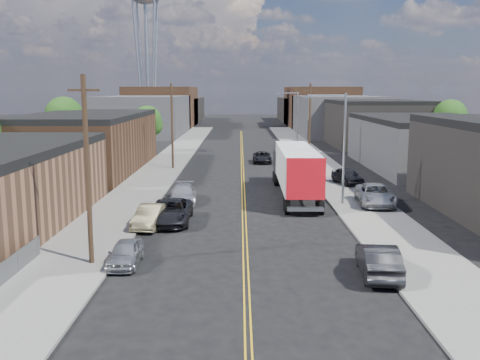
{
  "coord_description": "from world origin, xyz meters",
  "views": [
    {
      "loc": [
        -0.31,
        -17.3,
        9.2
      ],
      "look_at": [
        -0.3,
        22.48,
        2.5
      ],
      "focal_mm": 40.0,
      "sensor_mm": 36.0,
      "label": 1
    }
  ],
  "objects_px": {
    "car_left_a": "(125,253)",
    "car_right_lot_c": "(347,176)",
    "semi_truck": "(295,168)",
    "car_right_oncoming": "(378,260)",
    "car_ahead_truck": "(262,157)",
    "car_left_b": "(150,216)",
    "car_right_lot_a": "(375,195)",
    "car_left_c": "(171,212)",
    "car_left_d": "(183,194)"
  },
  "relations": [
    {
      "from": "car_left_b",
      "to": "car_ahead_truck",
      "type": "bearing_deg",
      "value": 80.4
    },
    {
      "from": "car_left_a",
      "to": "car_left_c",
      "type": "distance_m",
      "value": 9.23
    },
    {
      "from": "car_left_a",
      "to": "car_left_c",
      "type": "bearing_deg",
      "value": 81.94
    },
    {
      "from": "semi_truck",
      "to": "car_ahead_truck",
      "type": "bearing_deg",
      "value": 95.9
    },
    {
      "from": "car_right_oncoming",
      "to": "car_left_c",
      "type": "bearing_deg",
      "value": -37.32
    },
    {
      "from": "semi_truck",
      "to": "car_right_oncoming",
      "type": "distance_m",
      "value": 21.0
    },
    {
      "from": "car_right_lot_c",
      "to": "car_left_c",
      "type": "bearing_deg",
      "value": -149.99
    },
    {
      "from": "car_left_d",
      "to": "car_left_b",
      "type": "bearing_deg",
      "value": -104.12
    },
    {
      "from": "semi_truck",
      "to": "car_left_a",
      "type": "xyz_separation_m",
      "value": [
        -10.9,
        -19.15,
        -1.82
      ]
    },
    {
      "from": "car_right_lot_a",
      "to": "car_right_lot_c",
      "type": "distance_m",
      "value": 9.68
    },
    {
      "from": "car_left_b",
      "to": "car_right_lot_c",
      "type": "bearing_deg",
      "value": 49.96
    },
    {
      "from": "car_right_oncoming",
      "to": "car_right_lot_c",
      "type": "xyz_separation_m",
      "value": [
        3.62,
        25.88,
        0.1
      ]
    },
    {
      "from": "car_left_a",
      "to": "car_right_lot_c",
      "type": "distance_m",
      "value": 29.36
    },
    {
      "from": "car_left_b",
      "to": "car_right_lot_c",
      "type": "relative_size",
      "value": 1.01
    },
    {
      "from": "car_right_oncoming",
      "to": "car_right_lot_a",
      "type": "distance_m",
      "value": 16.68
    },
    {
      "from": "car_left_a",
      "to": "car_left_c",
      "type": "relative_size",
      "value": 0.66
    },
    {
      "from": "car_left_a",
      "to": "car_left_b",
      "type": "height_order",
      "value": "car_left_b"
    },
    {
      "from": "car_right_lot_a",
      "to": "car_right_lot_c",
      "type": "relative_size",
      "value": 1.3
    },
    {
      "from": "car_right_lot_a",
      "to": "car_right_lot_c",
      "type": "bearing_deg",
      "value": 96.75
    },
    {
      "from": "car_left_b",
      "to": "car_right_oncoming",
      "type": "height_order",
      "value": "car_right_oncoming"
    },
    {
      "from": "car_right_oncoming",
      "to": "semi_truck",
      "type": "bearing_deg",
      "value": -78.92
    },
    {
      "from": "car_right_oncoming",
      "to": "car_ahead_truck",
      "type": "xyz_separation_m",
      "value": [
        -4.06,
        42.37,
        -0.12
      ]
    },
    {
      "from": "car_left_b",
      "to": "car_right_lot_a",
      "type": "distance_m",
      "value": 18.15
    },
    {
      "from": "semi_truck",
      "to": "car_right_oncoming",
      "type": "height_order",
      "value": "semi_truck"
    },
    {
      "from": "car_right_lot_a",
      "to": "car_right_oncoming",
      "type": "bearing_deg",
      "value": -98.71
    },
    {
      "from": "car_left_a",
      "to": "car_left_b",
      "type": "relative_size",
      "value": 0.85
    },
    {
      "from": "car_left_b",
      "to": "car_right_lot_a",
      "type": "height_order",
      "value": "car_right_lot_a"
    },
    {
      "from": "car_left_b",
      "to": "car_left_d",
      "type": "height_order",
      "value": "car_left_b"
    },
    {
      "from": "semi_truck",
      "to": "car_left_c",
      "type": "distance_m",
      "value": 14.0
    },
    {
      "from": "car_left_a",
      "to": "car_ahead_truck",
      "type": "distance_m",
      "value": 41.66
    },
    {
      "from": "car_left_a",
      "to": "car_left_c",
      "type": "xyz_separation_m",
      "value": [
        1.25,
        9.14,
        0.16
      ]
    },
    {
      "from": "car_right_lot_c",
      "to": "car_ahead_truck",
      "type": "relative_size",
      "value": 0.9
    },
    {
      "from": "car_left_b",
      "to": "car_right_lot_a",
      "type": "xyz_separation_m",
      "value": [
        16.93,
        6.53,
        0.22
      ]
    },
    {
      "from": "car_ahead_truck",
      "to": "car_right_oncoming",
      "type": "bearing_deg",
      "value": -83.72
    },
    {
      "from": "car_right_lot_a",
      "to": "car_ahead_truck",
      "type": "distance_m",
      "value": 27.35
    },
    {
      "from": "car_right_lot_a",
      "to": "car_right_lot_c",
      "type": "xyz_separation_m",
      "value": [
        -0.31,
        9.67,
        -0.04
      ]
    },
    {
      "from": "semi_truck",
      "to": "car_right_lot_a",
      "type": "height_order",
      "value": "semi_truck"
    },
    {
      "from": "car_right_lot_c",
      "to": "car_left_a",
      "type": "bearing_deg",
      "value": -138.9
    },
    {
      "from": "car_right_lot_c",
      "to": "semi_truck",
      "type": "bearing_deg",
      "value": -152.96
    },
    {
      "from": "car_right_lot_c",
      "to": "car_ahead_truck",
      "type": "height_order",
      "value": "car_right_lot_c"
    },
    {
      "from": "car_left_b",
      "to": "car_right_oncoming",
      "type": "relative_size",
      "value": 0.91
    },
    {
      "from": "car_left_a",
      "to": "car_right_lot_c",
      "type": "relative_size",
      "value": 0.86
    },
    {
      "from": "car_left_d",
      "to": "car_right_lot_a",
      "type": "distance_m",
      "value": 15.6
    },
    {
      "from": "car_left_b",
      "to": "car_ahead_truck",
      "type": "xyz_separation_m",
      "value": [
        8.94,
        32.69,
        -0.05
      ]
    },
    {
      "from": "car_left_b",
      "to": "car_right_lot_a",
      "type": "bearing_deg",
      "value": 26.79
    },
    {
      "from": "car_left_d",
      "to": "car_ahead_truck",
      "type": "xyz_separation_m",
      "value": [
        7.54,
        24.69,
        -0.04
      ]
    },
    {
      "from": "car_right_lot_a",
      "to": "car_ahead_truck",
      "type": "bearing_deg",
      "value": 111.9
    },
    {
      "from": "semi_truck",
      "to": "car_right_lot_a",
      "type": "bearing_deg",
      "value": -36.75
    },
    {
      "from": "semi_truck",
      "to": "car_left_a",
      "type": "bearing_deg",
      "value": -118.95
    },
    {
      "from": "semi_truck",
      "to": "car_right_lot_a",
      "type": "xyz_separation_m",
      "value": [
        6.03,
        -4.62,
        -1.52
      ]
    }
  ]
}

